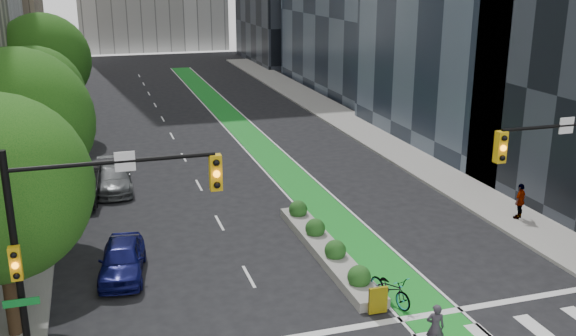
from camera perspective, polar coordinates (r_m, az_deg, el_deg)
sidewalk_left at (r=43.49m, az=-21.66°, el=0.32°), size 3.60×90.00×0.15m
sidewalk_right at (r=47.56m, az=7.87°, el=2.75°), size 3.60×90.00×0.15m
bike_lane_paint at (r=49.37m, az=-3.93°, el=3.32°), size 2.20×70.00×0.01m
tree_mid at (r=29.54m, az=-22.89°, el=3.71°), size 6.40×6.40×8.78m
tree_midfar at (r=39.43m, az=-21.55°, el=6.01°), size 5.60×5.60×7.76m
tree_far at (r=49.19m, az=-20.91°, el=8.95°), size 6.60×6.60×9.00m
signal_left at (r=18.55m, az=-18.55°, el=-5.84°), size 6.14×0.51×7.20m
median_planter at (r=27.84m, az=3.44°, el=-7.01°), size 1.20×10.26×1.10m
bicycle at (r=24.27m, az=9.08°, el=-10.51°), size 1.32×2.28×1.13m
cyclist at (r=21.67m, az=12.95°, el=-13.62°), size 0.69×0.57×1.63m
parked_car_left_near at (r=26.69m, az=-14.52°, el=-7.84°), size 2.25×4.42×1.44m
parked_car_left_mid at (r=35.87m, az=-17.77°, el=-1.49°), size 2.18×4.99×1.60m
parked_car_left_far at (r=37.01m, az=-15.26°, el=-0.85°), size 2.05×4.89×1.41m
pedestrian_far at (r=33.15m, az=19.93°, el=-2.78°), size 1.11×0.92×1.78m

